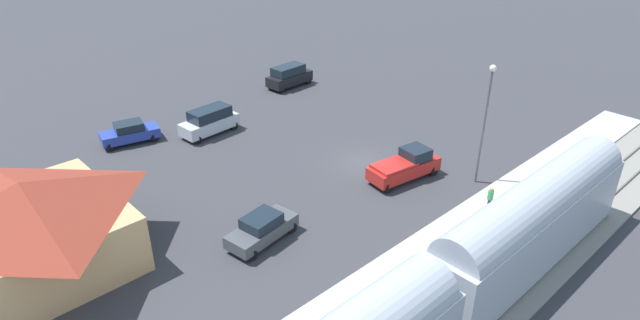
# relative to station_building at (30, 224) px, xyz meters

# --- Properties ---
(ground_plane) EXTENTS (200.00, 200.00, 0.00)m
(ground_plane) POSITION_rel_station_building_xyz_m (-4.00, -22.00, -2.77)
(ground_plane) COLOR #38383D
(railway_track) EXTENTS (4.80, 70.00, 0.30)m
(railway_track) POSITION_rel_station_building_xyz_m (-18.00, -22.00, -2.68)
(railway_track) COLOR gray
(railway_track) RESTS_ON ground
(platform) EXTENTS (3.20, 46.00, 0.30)m
(platform) POSITION_rel_station_building_xyz_m (-14.00, -22.00, -2.62)
(platform) COLOR #B7B2A8
(platform) RESTS_ON ground
(station_building) EXTENTS (9.89, 9.61, 5.33)m
(station_building) POSITION_rel_station_building_xyz_m (0.00, 0.00, 0.00)
(station_building) COLOR tan
(station_building) RESTS_ON ground
(pedestrian_on_platform) EXTENTS (0.36, 0.36, 1.71)m
(pedestrian_on_platform) POSITION_rel_station_building_xyz_m (-14.04, -22.48, -1.49)
(pedestrian_on_platform) COLOR #23284C
(pedestrian_on_platform) RESTS_ON platform
(suv_silver) EXTENTS (2.33, 5.03, 2.22)m
(suv_silver) POSITION_rel_station_building_xyz_m (8.50, -16.33, -1.62)
(suv_silver) COLOR silver
(suv_silver) RESTS_ON ground
(pickup_red) EXTENTS (2.76, 5.63, 2.14)m
(pickup_red) POSITION_rel_station_building_xyz_m (-7.46, -22.26, -1.74)
(pickup_red) COLOR red
(pickup_red) RESTS_ON ground
(sedan_charcoal) EXTENTS (2.49, 4.73, 1.74)m
(sedan_charcoal) POSITION_rel_station_building_xyz_m (-6.46, -10.31, -1.89)
(sedan_charcoal) COLOR #47494F
(sedan_charcoal) RESTS_ON ground
(sedan_blue) EXTENTS (2.83, 4.80, 1.74)m
(sedan_blue) POSITION_rel_station_building_xyz_m (11.42, -10.67, -1.89)
(sedan_blue) COLOR #283D9E
(sedan_blue) RESTS_ON ground
(suv_black) EXTENTS (2.28, 5.02, 2.22)m
(suv_black) POSITION_rel_station_building_xyz_m (12.78, -28.60, -1.62)
(suv_black) COLOR black
(suv_black) RESTS_ON ground
(light_pole_near_platform) EXTENTS (0.44, 0.44, 8.54)m
(light_pole_near_platform) POSITION_rel_station_building_xyz_m (-11.20, -25.56, 2.53)
(light_pole_near_platform) COLOR #515156
(light_pole_near_platform) RESTS_ON ground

